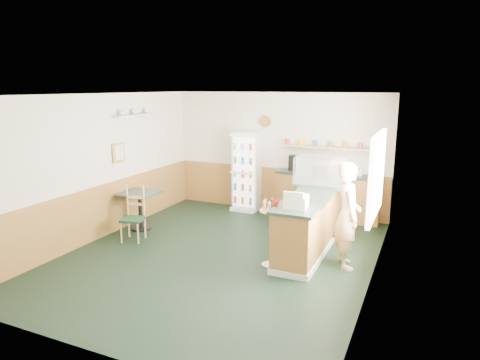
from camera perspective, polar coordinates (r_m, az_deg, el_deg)
The scene contains 13 objects.
ground at distance 7.44m, azimuth -2.79°, elevation -9.94°, with size 6.00×6.00×0.00m, color black.
room_envelope at distance 7.75m, azimuth -1.97°, elevation 2.71°, with size 5.04×6.02×2.72m.
service_counter at distance 7.79m, azimuth 9.75°, elevation -5.47°, with size 0.68×3.01×1.01m.
back_counter at distance 9.42m, azimuth 11.46°, elevation -1.86°, with size 2.24×0.42×1.69m.
drinks_fridge at distance 9.84m, azimuth 0.89°, elevation 1.15°, with size 0.60×0.52×1.82m.
display_case at distance 8.01m, azimuth 10.77°, elevation 1.04°, with size 0.96×0.50×0.54m.
cash_register at distance 6.58m, azimuth 7.51°, elevation -2.88°, with size 0.34×0.35×0.19m, color beige.
shopkeeper at distance 6.93m, azimuth 14.12°, elevation -4.58°, with size 0.57×0.41×1.70m, color tan.
condiment_stand at distance 6.81m, azimuth 4.07°, elevation -5.88°, with size 0.35×0.35×1.08m.
newspaper_rack at distance 8.05m, azimuth 7.71°, elevation -4.02°, with size 0.09×0.42×0.68m.
cafe_table at distance 8.77m, azimuth -13.20°, elevation -3.04°, with size 0.74×0.74×0.77m.
cafe_chair at distance 8.24m, azimuth -13.81°, elevation -4.11°, with size 0.46×0.46×1.03m.
dog_doorstop at distance 7.64m, azimuth 4.85°, elevation -8.32°, with size 0.23×0.29×0.27m.
Camera 1 is at (3.13, -6.13, 2.83)m, focal length 32.00 mm.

